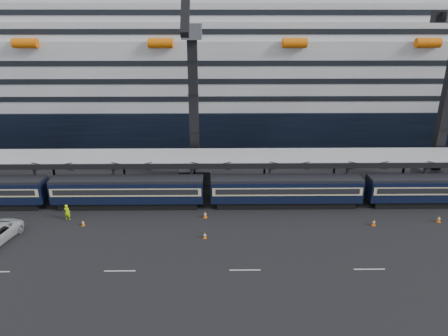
% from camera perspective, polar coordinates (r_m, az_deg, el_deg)
% --- Properties ---
extents(ground, '(260.00, 260.00, 0.00)m').
position_cam_1_polar(ground, '(45.87, 20.74, -10.49)').
color(ground, black).
rests_on(ground, ground).
extents(train, '(133.05, 3.00, 4.05)m').
position_cam_1_polar(train, '(52.00, 12.47, -3.05)').
color(train, black).
rests_on(train, ground).
extents(canopy, '(130.00, 6.25, 5.53)m').
position_cam_1_polar(canopy, '(55.73, 16.49, 1.56)').
color(canopy, '#9EA1A6').
rests_on(canopy, ground).
extents(cruise_ship, '(214.09, 28.84, 34.00)m').
position_cam_1_polar(cruise_ship, '(84.36, 10.08, 13.34)').
color(cruise_ship, black).
rests_on(cruise_ship, ground).
extents(crane_dark_near, '(4.50, 17.75, 35.08)m').
position_cam_1_polar(crane_dark_near, '(56.07, -4.40, 9.55)').
color(crane_dark_near, '#46494D').
rests_on(crane_dark_near, ground).
extents(worker, '(0.74, 0.50, 2.00)m').
position_cam_1_polar(worker, '(51.34, -21.51, -5.89)').
color(worker, '#C7FF0D').
rests_on(worker, ground).
extents(traffic_cone_a, '(0.36, 0.36, 0.73)m').
position_cam_1_polar(traffic_cone_a, '(49.61, -19.50, -7.39)').
color(traffic_cone_a, orange).
rests_on(traffic_cone_a, ground).
extents(traffic_cone_b, '(0.37, 0.37, 0.74)m').
position_cam_1_polar(traffic_cone_b, '(44.39, -2.76, -9.56)').
color(traffic_cone_b, orange).
rests_on(traffic_cone_b, ground).
extents(traffic_cone_c, '(0.42, 0.42, 0.85)m').
position_cam_1_polar(traffic_cone_c, '(48.58, -2.70, -6.65)').
color(traffic_cone_c, orange).
rests_on(traffic_cone_c, ground).
extents(traffic_cone_d, '(0.42, 0.42, 0.83)m').
position_cam_1_polar(traffic_cone_d, '(53.96, 28.36, -6.40)').
color(traffic_cone_d, orange).
rests_on(traffic_cone_d, ground).
extents(traffic_cone_e, '(0.41, 0.41, 0.81)m').
position_cam_1_polar(traffic_cone_e, '(49.99, 20.62, -7.27)').
color(traffic_cone_e, orange).
rests_on(traffic_cone_e, ground).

